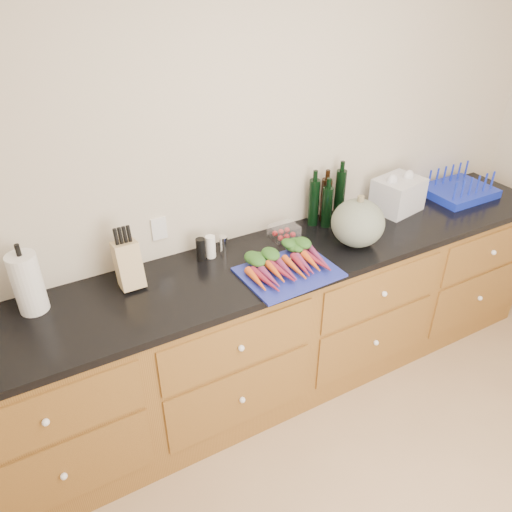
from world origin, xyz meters
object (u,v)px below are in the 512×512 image
carrots (285,263)px  dish_rack (459,189)px  knife_block (128,265)px  squash (358,223)px  paper_towel (28,283)px  tomato_box (284,231)px  cutting_board (289,272)px

carrots → dish_rack: bearing=7.6°
knife_block → carrots: bearing=-19.5°
carrots → squash: (0.49, 0.03, 0.09)m
paper_towel → dish_rack: bearing=-1.7°
squash → tomato_box: 0.42m
squash → dish_rack: size_ratio=0.68×
cutting_board → dish_rack: size_ratio=1.11×
carrots → tomato_box: size_ratio=2.73×
knife_block → tomato_box: knife_block is taller
tomato_box → paper_towel: bearing=-179.6°
cutting_board → carrots: size_ratio=1.14×
tomato_box → dish_rack: (1.32, -0.09, 0.01)m
cutting_board → paper_towel: size_ratio=1.64×
paper_towel → knife_block: size_ratio=1.28×
knife_block → cutting_board: bearing=-22.3°
dish_rack → tomato_box: bearing=176.1°
tomato_box → cutting_board: bearing=-118.1°
cutting_board → squash: (0.49, 0.07, 0.13)m
paper_towel → cutting_board: bearing=-15.2°
carrots → knife_block: size_ratio=1.84×
squash → paper_towel: (-1.67, 0.25, 0.01)m
knife_block → dish_rack: size_ratio=0.53×
squash → paper_towel: bearing=171.4°
squash → paper_towel: paper_towel is taller
cutting_board → dish_rack: (1.49, 0.24, 0.04)m
dish_rack → squash: bearing=-170.3°
cutting_board → carrots: 0.05m
cutting_board → dish_rack: dish_rack is taller
tomato_box → carrots: bearing=-121.3°
knife_block → dish_rack: (2.22, -0.06, -0.07)m
carrots → knife_block: knife_block is taller
cutting_board → squash: size_ratio=1.64×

